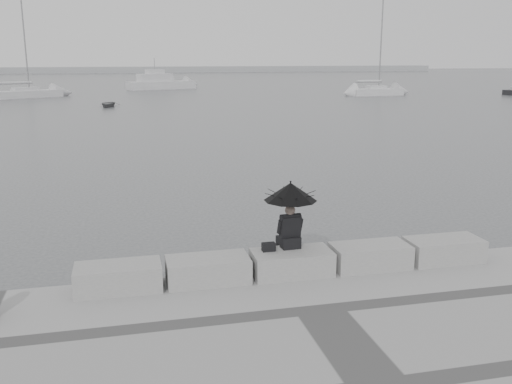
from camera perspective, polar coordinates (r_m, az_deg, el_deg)
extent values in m
plane|color=#434547|center=(12.25, 2.92, -9.66)|extent=(360.00, 360.00, 0.00)
cube|color=gray|center=(11.13, -13.61, -8.33)|extent=(1.60, 0.80, 0.50)
cube|color=gray|center=(11.22, -4.83, -7.78)|extent=(1.60, 0.80, 0.50)
cube|color=gray|center=(11.57, 3.59, -7.09)|extent=(1.60, 0.80, 0.50)
cube|color=gray|center=(12.15, 11.34, -6.32)|extent=(1.60, 0.80, 0.50)
cube|color=gray|center=(12.92, 18.25, -5.53)|extent=(1.60, 0.80, 0.50)
sphere|color=#726056|center=(11.50, 3.43, -1.83)|extent=(0.21, 0.21, 0.21)
cylinder|color=black|center=(11.47, 3.45, -1.50)|extent=(0.02, 0.02, 1.00)
cone|color=black|center=(11.39, 3.47, 0.04)|extent=(1.08, 1.08, 0.36)
sphere|color=black|center=(11.34, 3.48, 1.04)|extent=(0.04, 0.04, 0.04)
cube|color=black|center=(11.45, 1.26, -5.52)|extent=(0.26, 0.15, 0.17)
cube|color=gray|center=(165.88, -12.44, 11.85)|extent=(180.00, 6.00, 1.60)
cube|color=silver|center=(72.00, -22.08, 9.01)|extent=(8.22, 6.06, 0.90)
cube|color=silver|center=(71.96, -22.12, 9.49)|extent=(3.25, 2.78, 0.50)
cylinder|color=gray|center=(71.88, -22.54, 14.13)|extent=(0.16, 0.16, 12.00)
cylinder|color=gray|center=(71.93, -22.16, 10.00)|extent=(4.01, 2.32, 0.10)
cube|color=silver|center=(72.22, 11.88, 9.71)|extent=(6.48, 2.75, 0.90)
cube|color=silver|center=(72.18, 11.90, 10.19)|extent=(2.31, 1.72, 0.50)
cylinder|color=gray|center=(72.11, 12.14, 14.83)|extent=(0.16, 0.16, 12.00)
cylinder|color=gray|center=(72.15, 11.93, 10.70)|extent=(3.57, 0.30, 0.10)
cube|color=silver|center=(85.08, -9.42, 10.46)|extent=(10.05, 5.64, 1.20)
cube|color=silver|center=(85.03, -9.45, 11.20)|extent=(5.27, 3.58, 1.20)
cube|color=silver|center=(85.00, -9.48, 11.80)|extent=(2.79, 2.27, 0.60)
cylinder|color=gray|center=(84.98, -9.51, 12.55)|extent=(0.08, 0.08, 1.60)
imported|color=slate|center=(56.80, -14.57, 8.50)|extent=(3.04, 1.66, 0.49)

